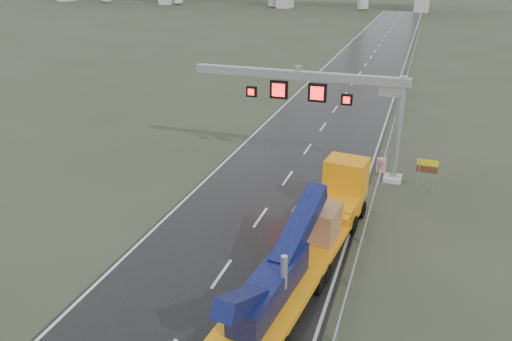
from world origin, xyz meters
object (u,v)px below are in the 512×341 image
(exit_sign_pair, at_px, (427,169))
(sign_gantry, at_px, (328,95))
(striped_barrier, at_px, (381,165))
(heavy_haul_truck, at_px, (309,238))

(exit_sign_pair, bearing_deg, sign_gantry, 173.65)
(sign_gantry, xyz_separation_m, exit_sign_pair, (6.90, -1.15, -4.03))
(exit_sign_pair, height_order, striped_barrier, exit_sign_pair)
(sign_gantry, distance_m, exit_sign_pair, 8.07)
(striped_barrier, bearing_deg, sign_gantry, -176.24)
(exit_sign_pair, bearing_deg, heavy_haul_truck, -112.60)
(striped_barrier, bearing_deg, exit_sign_pair, -51.84)
(sign_gantry, distance_m, striped_barrier, 6.52)
(heavy_haul_truck, height_order, exit_sign_pair, heavy_haul_truck)
(exit_sign_pair, xyz_separation_m, striped_barrier, (-3.00, 2.37, -1.05))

